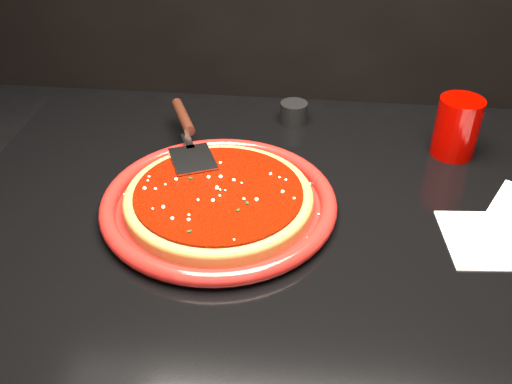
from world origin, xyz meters
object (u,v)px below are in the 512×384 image
ramekin (294,113)px  cup (457,127)px  pizza_server (188,134)px  table (291,362)px  plate (219,202)px

ramekin → cup: bearing=-17.0°
cup → ramekin: 0.33m
pizza_server → ramekin: pizza_server is taller
table → cup: 0.57m
plate → ramekin: 0.35m
ramekin → pizza_server: bearing=-140.0°
plate → pizza_server: size_ratio=1.27×
plate → cup: size_ratio=3.42×
plate → ramekin: (0.11, 0.33, 0.01)m
plate → ramekin: ramekin is taller
table → ramekin: ramekin is taller
pizza_server → cup: bearing=-16.8°
table → pizza_server: 0.51m
plate → pizza_server: bearing=117.1°
pizza_server → ramekin: size_ratio=5.41×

